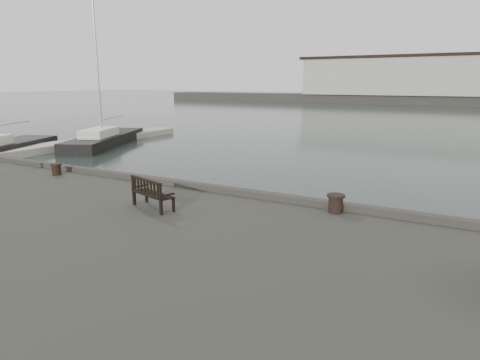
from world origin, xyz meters
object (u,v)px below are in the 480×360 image
object	(u,v)px
bollard_right	(336,204)
bollard_left	(56,169)
yacht_c	(106,142)
bench	(153,199)

from	to	relation	value
bollard_right	bollard_left	bearing A→B (deg)	-177.70
bollard_left	yacht_c	bearing A→B (deg)	131.35
bollard_left	bollard_right	distance (m)	10.05
bench	bollard_right	size ratio (longest dim) A/B	3.07
bench	yacht_c	xyz separation A→B (m)	(-18.09, 15.58, -1.57)
bench	bollard_left	xyz separation A→B (m)	(-5.75, 1.56, -0.05)
bollard_right	yacht_c	world-z (taller)	yacht_c
bench	bollard_right	world-z (taller)	bench
bollard_left	bollard_right	xyz separation A→B (m)	(10.05, 0.40, 0.03)
bollard_right	bench	bearing A→B (deg)	-155.43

